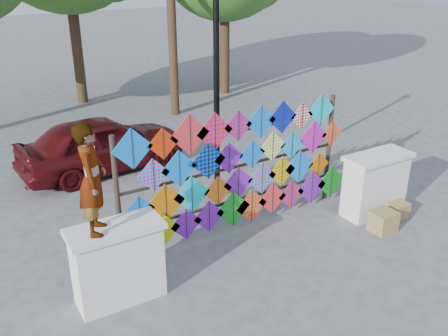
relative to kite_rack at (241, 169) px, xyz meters
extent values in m
plane|color=gray|center=(-0.07, -0.72, -1.21)|extent=(80.00, 80.00, 0.00)
cube|color=white|center=(-2.77, -0.92, -0.61)|extent=(1.30, 0.55, 1.20)
cube|color=white|center=(-2.77, -0.92, 0.03)|extent=(1.40, 0.65, 0.08)
cube|color=white|center=(2.63, -0.92, -0.61)|extent=(1.30, 0.55, 1.20)
cube|color=white|center=(2.63, -0.92, 0.03)|extent=(1.40, 0.65, 0.08)
cylinder|color=#2F231A|center=(-2.37, 0.08, -0.06)|extent=(0.09, 0.09, 2.30)
cylinder|color=#2F231A|center=(2.23, 0.08, -0.06)|extent=(0.09, 0.09, 2.30)
cube|color=#2F231A|center=(-0.07, 0.08, -0.66)|extent=(4.60, 0.04, 0.04)
cube|color=#2F231A|center=(-0.07, 0.08, 0.04)|extent=(4.60, 0.04, 0.04)
cube|color=#2F231A|center=(-0.07, 0.08, 0.74)|extent=(4.60, 0.04, 0.04)
cube|color=#0B7DFE|center=(-2.07, 0.02, 0.82)|extent=(0.72, 0.01, 0.72)
cube|color=#2F231A|center=(-2.07, 0.01, 0.82)|extent=(0.01, 0.01, 0.71)
cube|color=red|center=(-1.53, 0.02, 0.80)|extent=(0.57, 0.01, 0.57)
cube|color=#2F231A|center=(-1.53, 0.01, 0.80)|extent=(0.01, 0.01, 0.56)
cube|color=red|center=(-1.03, 0.02, 0.87)|extent=(0.75, 0.01, 0.75)
cube|color=#2F231A|center=(-1.03, 0.01, 0.87)|extent=(0.01, 0.01, 0.74)
cube|color=red|center=(-0.54, 0.02, 0.83)|extent=(0.73, 0.01, 0.73)
cube|color=#2F231A|center=(-0.54, 0.01, 0.83)|extent=(0.01, 0.01, 0.71)
cube|color=red|center=(-0.06, 0.02, 0.86)|extent=(0.59, 0.01, 0.59)
cube|color=#2F231A|center=(-0.06, 0.01, 0.86)|extent=(0.01, 0.01, 0.58)
cube|color=#0B7DFE|center=(0.44, 0.02, 0.85)|extent=(0.66, 0.01, 0.66)
cube|color=#2F231A|center=(0.44, 0.01, 0.85)|extent=(0.01, 0.01, 0.65)
cube|color=#071CAF|center=(0.94, 0.02, 0.86)|extent=(0.64, 0.01, 0.64)
cube|color=#2F231A|center=(0.94, 0.01, 0.86)|extent=(0.01, 0.01, 0.63)
cube|color=white|center=(1.40, 0.02, 0.80)|extent=(0.54, 0.01, 0.54)
cube|color=#2F231A|center=(1.40, 0.01, 0.80)|extent=(0.01, 0.01, 0.53)
cube|color=#0ED0E4|center=(1.89, 0.02, 0.85)|extent=(0.68, 0.01, 0.68)
cube|color=#2F231A|center=(1.89, 0.01, 0.85)|extent=(0.01, 0.01, 0.66)
cube|color=#0ED0E4|center=(-1.75, -0.02, 0.30)|extent=(0.60, 0.01, 0.60)
cube|color=#2F231A|center=(-1.75, -0.03, 0.30)|extent=(0.01, 0.01, 0.59)
cube|color=#0B7DFE|center=(-1.27, -0.02, 0.31)|extent=(0.68, 0.01, 0.68)
cube|color=#2F231A|center=(-1.27, -0.03, 0.31)|extent=(0.01, 0.01, 0.67)
cube|color=#071CAF|center=(-0.70, -0.02, 0.32)|extent=(0.69, 0.01, 0.69)
cube|color=#2F231A|center=(-0.70, -0.03, 0.32)|extent=(0.01, 0.01, 0.68)
cube|color=purple|center=(-0.27, -0.02, 0.30)|extent=(0.62, 0.01, 0.62)
cube|color=#2F231A|center=(-0.27, -0.03, 0.30)|extent=(0.01, 0.01, 0.61)
cube|color=#0B7DFE|center=(0.24, -0.02, 0.26)|extent=(0.58, 0.01, 0.58)
cube|color=#2F231A|center=(0.24, -0.03, 0.26)|extent=(0.01, 0.01, 0.57)
cube|color=#CBE209|center=(0.70, -0.02, 0.33)|extent=(0.60, 0.01, 0.60)
cube|color=#2F231A|center=(0.70, -0.03, 0.33)|extent=(0.01, 0.01, 0.59)
cube|color=#0ED0E4|center=(1.17, -0.02, 0.26)|extent=(0.57, 0.01, 0.57)
cube|color=#2F231A|center=(1.17, -0.03, 0.26)|extent=(0.01, 0.01, 0.56)
cube|color=#D814C2|center=(1.70, -0.02, 0.33)|extent=(0.68, 0.01, 0.68)
cube|color=#2F231A|center=(1.70, -0.03, 0.33)|extent=(0.01, 0.01, 0.67)
cube|color=orange|center=(2.20, -0.02, 0.31)|extent=(0.55, 0.01, 0.55)
cube|color=#2F231A|center=(2.20, -0.03, 0.31)|extent=(0.01, 0.01, 0.54)
cube|color=#0B7DFE|center=(-2.06, -0.06, -0.27)|extent=(0.57, 0.01, 0.57)
cube|color=#2F231A|center=(-2.06, -0.07, -0.27)|extent=(0.01, 0.01, 0.56)
cube|color=orange|center=(-1.57, -0.06, -0.26)|extent=(0.74, 0.01, 0.74)
cube|color=#2F231A|center=(-1.57, -0.07, -0.26)|extent=(0.01, 0.01, 0.73)
cube|color=#0ED0E4|center=(-1.06, -0.06, -0.22)|extent=(0.73, 0.01, 0.73)
cube|color=#2F231A|center=(-1.06, -0.07, -0.22)|extent=(0.01, 0.01, 0.72)
cube|color=orange|center=(-0.53, -0.06, -0.28)|extent=(0.59, 0.01, 0.59)
cube|color=#2F231A|center=(-0.53, -0.07, -0.28)|extent=(0.01, 0.01, 0.58)
cube|color=purple|center=(-0.09, -0.06, -0.22)|extent=(0.64, 0.01, 0.64)
cube|color=#2F231A|center=(-0.09, -0.07, -0.22)|extent=(0.01, 0.01, 0.63)
cube|color=#D814C2|center=(0.45, -0.06, -0.26)|extent=(0.66, 0.01, 0.66)
cube|color=#2F231A|center=(0.45, -0.07, -0.26)|extent=(0.01, 0.01, 0.65)
cube|color=orange|center=(0.92, -0.06, -0.23)|extent=(0.65, 0.01, 0.65)
cube|color=#2F231A|center=(0.92, -0.07, -0.23)|extent=(0.01, 0.01, 0.63)
cube|color=#0B7DFE|center=(1.36, -0.06, -0.22)|extent=(0.72, 0.01, 0.72)
cube|color=#2F231A|center=(1.36, -0.07, -0.22)|extent=(0.01, 0.01, 0.70)
cube|color=orange|center=(1.86, -0.06, -0.29)|extent=(0.54, 0.01, 0.54)
cube|color=#2F231A|center=(1.86, -0.07, -0.29)|extent=(0.01, 0.01, 0.53)
cube|color=#CBE209|center=(-1.69, -0.10, -0.75)|extent=(0.71, 0.01, 0.71)
cube|color=#2F231A|center=(-1.69, -0.11, -0.75)|extent=(0.01, 0.01, 0.70)
cube|color=purple|center=(-1.21, -0.10, -0.76)|extent=(0.63, 0.01, 0.63)
cube|color=#2F231A|center=(-1.21, -0.11, -0.76)|extent=(0.01, 0.01, 0.62)
cube|color=purple|center=(-0.74, -0.10, -0.73)|extent=(0.64, 0.01, 0.64)
cube|color=#2F231A|center=(-0.74, -0.11, -0.73)|extent=(0.01, 0.01, 0.63)
cube|color=#129721|center=(-0.22, -0.10, -0.72)|extent=(0.74, 0.01, 0.74)
cube|color=#2F231A|center=(-0.22, -0.11, -0.72)|extent=(0.01, 0.01, 0.72)
cube|color=red|center=(0.20, -0.10, -0.77)|extent=(0.70, 0.01, 0.70)
cube|color=#2F231A|center=(0.20, -0.11, -0.77)|extent=(0.01, 0.01, 0.69)
cube|color=red|center=(0.69, -0.10, -0.74)|extent=(0.66, 0.01, 0.66)
cube|color=#2F231A|center=(0.69, -0.11, -0.74)|extent=(0.01, 0.01, 0.65)
cube|color=red|center=(1.16, -0.10, -0.78)|extent=(0.64, 0.01, 0.64)
cube|color=#2F231A|center=(1.16, -0.11, -0.78)|extent=(0.01, 0.01, 0.63)
cube|color=purple|center=(1.69, -0.10, -0.74)|extent=(0.74, 0.01, 0.74)
cube|color=#2F231A|center=(1.69, -0.11, -0.74)|extent=(0.01, 0.01, 0.73)
cube|color=#129721|center=(2.22, -0.10, -0.75)|extent=(0.74, 0.01, 0.74)
cube|color=#2F231A|center=(2.22, -0.11, -0.75)|extent=(0.01, 0.01, 0.72)
cylinder|color=#4F3221|center=(-0.07, 10.28, 0.85)|extent=(0.36, 0.36, 4.12)
cylinder|color=#4F3221|center=(4.93, 8.78, 0.58)|extent=(0.36, 0.36, 3.58)
cylinder|color=#4F3221|center=(2.13, 7.28, 1.54)|extent=(0.28, 0.28, 5.50)
imported|color=#99999E|center=(-3.01, -0.92, 0.88)|extent=(0.59, 0.70, 1.62)
imported|color=#520E12|center=(-1.37, 4.04, -0.53)|extent=(4.12, 1.97, 1.36)
cylinder|color=black|center=(0.23, 1.28, 0.89)|extent=(0.12, 0.12, 4.20)
cube|color=#A78D50|center=(2.26, -1.55, -1.01)|extent=(0.45, 0.40, 0.40)
cube|color=#A78D50|center=(2.92, -1.32, -1.05)|extent=(0.38, 0.35, 0.32)
camera|label=1|loc=(-4.64, -7.12, 3.73)|focal=40.00mm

